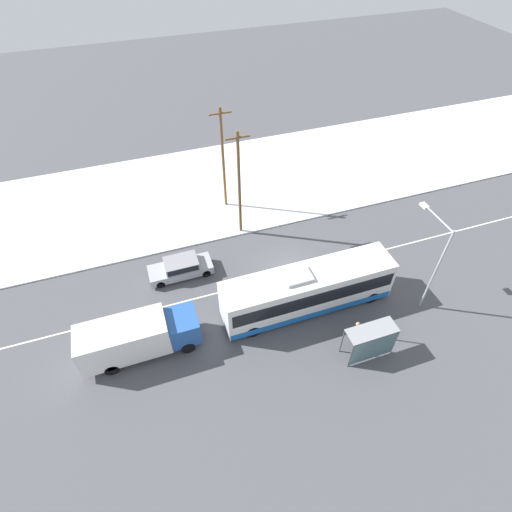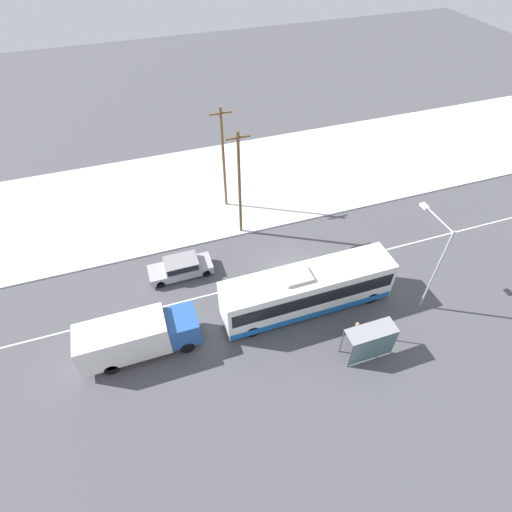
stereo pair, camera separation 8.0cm
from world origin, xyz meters
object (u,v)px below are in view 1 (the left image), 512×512
utility_pole_roadside (239,184)px  streetlamp (434,254)px  bus_shelter (372,341)px  box_truck (137,337)px  pedestrian_at_stop (356,329)px  city_bus (308,290)px  utility_pole_snowlot (223,159)px  sedan_car (181,267)px

utility_pole_roadside → streetlamp: bearing=-48.8°
bus_shelter → streetlamp: (5.54, 2.98, 2.88)m
box_truck → pedestrian_at_stop: box_truck is taller
city_bus → utility_pole_snowlot: bearing=99.4°
box_truck → bus_shelter: size_ratio=2.31×
sedan_car → streetlamp: size_ratio=0.67×
bus_shelter → streetlamp: 6.92m
city_bus → sedan_car: bearing=142.7°
city_bus → box_truck: 11.45m
utility_pole_snowlot → city_bus: bearing=-80.6°
box_truck → utility_pole_snowlot: size_ratio=0.79×
pedestrian_at_stop → bus_shelter: (0.24, -1.34, 0.55)m
utility_pole_snowlot → streetlamp: bearing=-56.6°
utility_pole_roadside → box_truck: bearing=-136.5°
city_bus → utility_pole_roadside: bearing=102.2°
city_bus → streetlamp: size_ratio=1.67×
bus_shelter → box_truck: bearing=159.8°
streetlamp → utility_pole_snowlot: utility_pole_snowlot is taller
sedan_car → utility_pole_snowlot: utility_pole_snowlot is taller
sedan_car → utility_pole_roadside: utility_pole_roadside is taller
pedestrian_at_stop → streetlamp: 6.93m
bus_shelter → utility_pole_roadside: size_ratio=0.34×
box_truck → sedan_car: 6.94m
box_truck → utility_pole_roadside: utility_pole_roadside is taller
sedan_car → utility_pole_roadside: (5.69, 3.23, 3.99)m
box_truck → pedestrian_at_stop: size_ratio=3.95×
pedestrian_at_stop → utility_pole_roadside: 13.70m
city_bus → box_truck: size_ratio=1.63×
sedan_car → streetlamp: bearing=153.1°
pedestrian_at_stop → utility_pole_snowlot: utility_pole_snowlot is taller
box_truck → streetlamp: bearing=-6.0°
sedan_car → streetlamp: 17.57m
city_bus → box_truck: city_bus is taller
sedan_car → utility_pole_roadside: size_ratio=0.51×
sedan_car → streetlamp: streetlamp is taller
box_truck → city_bus: bearing=-0.3°
city_bus → utility_pole_snowlot: 13.49m
utility_pole_roadside → pedestrian_at_stop: bearing=-73.2°
sedan_car → utility_pole_snowlot: 9.86m
pedestrian_at_stop → utility_pole_roadside: utility_pole_roadside is taller
pedestrian_at_stop → box_truck: bearing=164.7°
box_truck → streetlamp: size_ratio=1.03×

